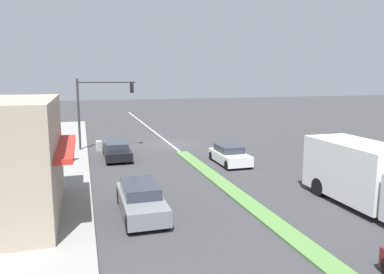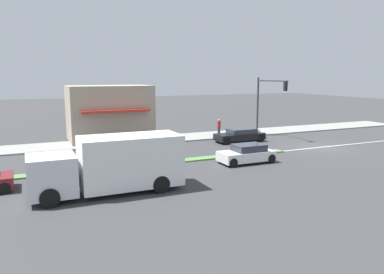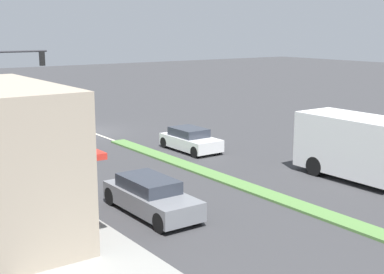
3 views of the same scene
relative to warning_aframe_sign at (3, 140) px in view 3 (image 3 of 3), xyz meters
name	(u,v)px [view 3 (image 3 of 3)]	position (x,y,z in m)	size (l,w,h in m)	color
ground_plane	(284,201)	(-6.11, 16.35, -0.43)	(160.00, 160.00, 0.00)	#38383A
sidewalk_right	(76,261)	(2.89, 16.85, -0.37)	(4.00, 73.00, 0.12)	gray
lane_marking_center	(89,131)	(-6.11, -1.65, -0.42)	(0.16, 60.00, 0.01)	beige
warning_aframe_sign	(3,140)	(0.00, 0.00, 0.00)	(0.45, 0.53, 0.84)	silver
delivery_truck	(370,150)	(-11.11, 16.62, 1.04)	(2.44, 7.50, 2.87)	silver
suv_black	(40,144)	(-1.11, 3.00, 0.16)	(1.78, 4.44, 1.18)	black
suv_grey	(151,196)	(-1.11, 14.48, 0.23)	(1.72, 4.50, 1.34)	slate
van_white	(190,140)	(-8.31, 6.87, 0.19)	(1.76, 3.81, 1.27)	silver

